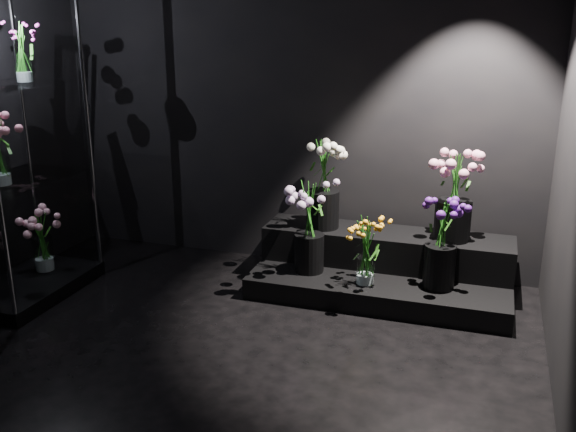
% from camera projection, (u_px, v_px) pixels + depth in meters
% --- Properties ---
extents(floor, '(4.00, 4.00, 0.00)m').
position_uv_depth(floor, '(188.00, 378.00, 3.72)').
color(floor, black).
rests_on(floor, ground).
extents(wall_back, '(4.00, 0.00, 4.00)m').
position_uv_depth(wall_back, '(292.00, 96.00, 5.12)').
color(wall_back, black).
rests_on(wall_back, floor).
extents(display_riser, '(1.90, 0.84, 0.42)m').
position_uv_depth(display_riser, '(383.00, 267.00, 4.89)').
color(display_riser, black).
rests_on(display_riser, floor).
extents(display_case, '(0.62, 1.04, 2.28)m').
position_uv_depth(display_case, '(12.00, 145.00, 4.52)').
color(display_case, black).
rests_on(display_case, floor).
extents(bouquet_orange_bells, '(0.31, 0.31, 0.51)m').
position_uv_depth(bouquet_orange_bells, '(366.00, 249.00, 4.56)').
color(bouquet_orange_bells, white).
rests_on(bouquet_orange_bells, display_riser).
extents(bouquet_lilac, '(0.49, 0.49, 0.70)m').
position_uv_depth(bouquet_lilac, '(309.00, 219.00, 4.75)').
color(bouquet_lilac, black).
rests_on(bouquet_lilac, display_riser).
extents(bouquet_purple, '(0.37, 0.37, 0.64)m').
position_uv_depth(bouquet_purple, '(441.00, 240.00, 4.47)').
color(bouquet_purple, black).
rests_on(bouquet_purple, display_riser).
extents(bouquet_cream_roses, '(0.44, 0.44, 0.71)m').
position_uv_depth(bouquet_cream_roses, '(323.00, 177.00, 4.92)').
color(bouquet_cream_roses, black).
rests_on(bouquet_cream_roses, display_riser).
extents(bouquet_pink_roses, '(0.38, 0.38, 0.64)m').
position_uv_depth(bouquet_pink_roses, '(455.00, 193.00, 4.66)').
color(bouquet_pink_roses, black).
rests_on(bouquet_pink_roses, display_riser).
extents(bouquet_case_magenta, '(0.29, 0.29, 0.41)m').
position_uv_depth(bouquet_case_magenta, '(22.00, 51.00, 4.48)').
color(bouquet_case_magenta, white).
rests_on(bouquet_case_magenta, display_case).
extents(bouquet_case_base_pink, '(0.36, 0.36, 0.49)m').
position_uv_depth(bouquet_case_base_pink, '(42.00, 238.00, 4.95)').
color(bouquet_case_base_pink, white).
rests_on(bouquet_case_base_pink, display_case).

